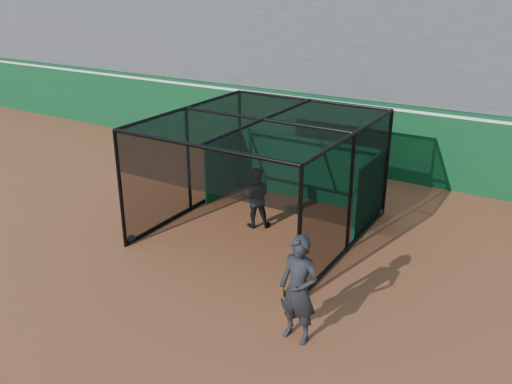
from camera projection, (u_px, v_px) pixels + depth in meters
The scene contains 6 objects.
ground at pixel (198, 275), 12.20m from camera, with size 120.00×120.00×0.00m, color brown.
outfield_wall at pixel (347, 133), 18.46m from camera, with size 50.00×0.50×2.50m.
grandstand at pixel (391, 27), 20.27m from camera, with size 50.00×7.85×8.95m.
batting_cage at pixel (263, 176), 13.88m from camera, with size 4.89×5.35×2.99m.
batter at pixel (255, 197), 14.31m from camera, with size 0.80×0.63×1.65m, color black.
on_deck_player at pixel (299, 290), 9.69m from camera, with size 0.79×0.55×2.08m.
Camera 1 is at (6.66, -8.40, 6.26)m, focal length 38.00 mm.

